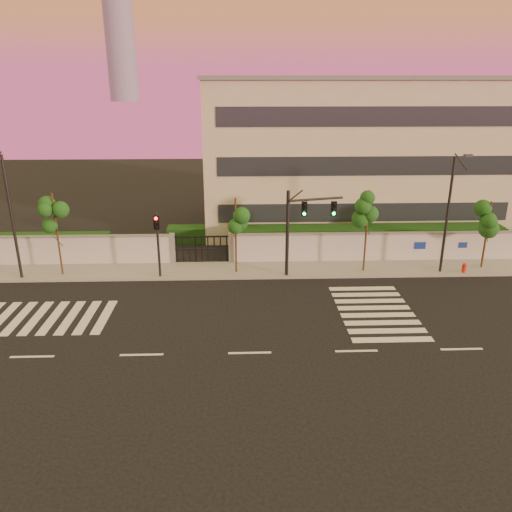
% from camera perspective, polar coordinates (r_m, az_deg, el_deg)
% --- Properties ---
extents(ground, '(120.00, 120.00, 0.00)m').
position_cam_1_polar(ground, '(23.61, -0.72, -11.02)').
color(ground, black).
rests_on(ground, ground).
extents(sidewalk, '(60.00, 3.00, 0.15)m').
position_cam_1_polar(sidewalk, '(33.06, -1.13, -1.60)').
color(sidewalk, gray).
rests_on(sidewalk, ground).
extents(perimeter_wall, '(60.00, 0.36, 2.20)m').
position_cam_1_polar(perimeter_wall, '(34.13, -1.00, 0.87)').
color(perimeter_wall, '#AAACB1').
rests_on(perimeter_wall, ground).
extents(hedge_row, '(41.00, 4.25, 1.80)m').
position_cam_1_polar(hedge_row, '(36.84, 0.58, 1.88)').
color(hedge_row, black).
rests_on(hedge_row, ground).
extents(institutional_building, '(24.40, 12.40, 12.25)m').
position_cam_1_polar(institutional_building, '(43.73, 10.70, 11.55)').
color(institutional_building, '#BDB7A0').
rests_on(institutional_building, ground).
extents(road_markings, '(57.00, 7.62, 0.02)m').
position_cam_1_polar(road_markings, '(26.93, -4.29, -6.96)').
color(road_markings, silver).
rests_on(road_markings, ground).
extents(street_tree_c, '(1.41, 1.12, 5.46)m').
position_cam_1_polar(street_tree_c, '(33.37, -21.97, 4.26)').
color(street_tree_c, '#382314').
rests_on(street_tree_c, ground).
extents(street_tree_d, '(1.51, 1.20, 5.06)m').
position_cam_1_polar(street_tree_d, '(31.49, -2.31, 4.29)').
color(street_tree_d, '#382314').
rests_on(street_tree_d, ground).
extents(street_tree_e, '(1.53, 1.21, 5.48)m').
position_cam_1_polar(street_tree_e, '(32.41, 12.68, 4.83)').
color(street_tree_e, '#382314').
rests_on(street_tree_e, ground).
extents(street_tree_f, '(1.58, 1.26, 4.62)m').
position_cam_1_polar(street_tree_f, '(35.74, 25.07, 3.76)').
color(street_tree_f, '#382314').
rests_on(street_tree_f, ground).
extents(traffic_signal_main, '(3.53, 0.94, 5.64)m').
position_cam_1_polar(traffic_signal_main, '(31.07, 4.94, 3.72)').
color(traffic_signal_main, black).
rests_on(traffic_signal_main, ground).
extents(traffic_signal_secondary, '(0.33, 0.33, 4.29)m').
position_cam_1_polar(traffic_signal_secondary, '(31.55, -11.18, 2.07)').
color(traffic_signal_secondary, black).
rests_on(traffic_signal_secondary, ground).
extents(streetlight_west, '(0.49, 1.98, 8.24)m').
position_cam_1_polar(streetlight_west, '(33.62, -26.34, 4.53)').
color(streetlight_west, black).
rests_on(streetlight_west, ground).
extents(streetlight_east, '(0.48, 1.92, 7.98)m').
position_cam_1_polar(streetlight_east, '(33.43, 21.21, 4.92)').
color(streetlight_east, black).
rests_on(streetlight_east, ground).
extents(fire_hydrant, '(0.31, 0.30, 0.81)m').
position_cam_1_polar(fire_hydrant, '(35.04, 22.67, -1.36)').
color(fire_hydrant, red).
rests_on(fire_hydrant, ground).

